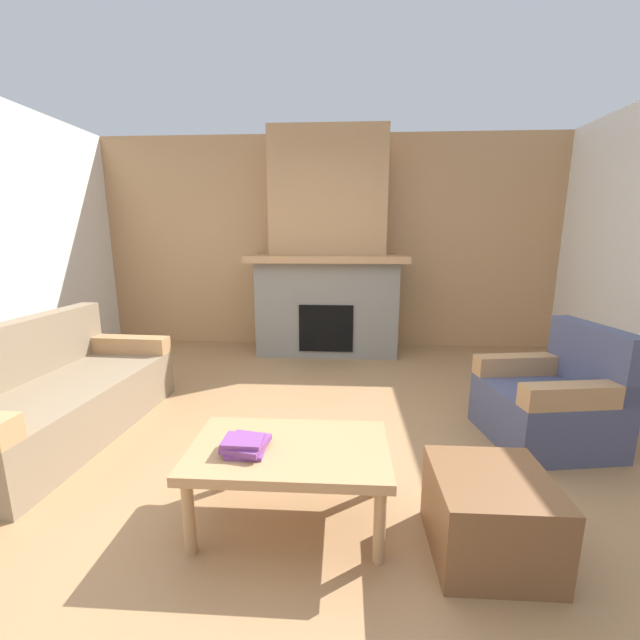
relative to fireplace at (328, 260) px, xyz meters
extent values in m
plane|color=#9E754C|center=(0.00, -2.62, -1.16)|extent=(9.00, 9.00, 0.00)
cube|color=tan|center=(0.00, 0.38, 0.19)|extent=(6.00, 0.12, 2.70)
cube|color=gray|center=(0.00, -0.03, -0.59)|extent=(1.70, 0.70, 1.15)
cube|color=black|center=(0.00, -0.36, -0.78)|extent=(0.64, 0.08, 0.56)
cube|color=tan|center=(0.00, -0.08, 0.03)|extent=(1.90, 0.82, 0.08)
cube|color=tan|center=(0.00, 0.07, 0.80)|extent=(1.40, 0.50, 1.47)
cube|color=#847056|center=(-1.87, -2.36, -0.96)|extent=(0.93, 1.84, 0.40)
cube|color=#847056|center=(-2.21, -2.35, -0.54)|extent=(0.26, 1.81, 0.45)
cube|color=tan|center=(-1.83, -1.55, -0.69)|extent=(0.85, 0.20, 0.15)
cube|color=#474C6B|center=(1.66, -2.23, -0.96)|extent=(0.86, 0.86, 0.40)
cube|color=#474C6B|center=(1.97, -2.18, -0.54)|extent=(0.25, 0.77, 0.45)
cube|color=tan|center=(1.62, -1.92, -0.69)|extent=(0.77, 0.25, 0.15)
cube|color=tan|center=(1.71, -2.54, -0.69)|extent=(0.77, 0.25, 0.15)
cube|color=tan|center=(-0.06, -3.18, -0.76)|extent=(1.00, 0.60, 0.05)
cylinder|color=tan|center=(-0.50, -3.42, -0.97)|extent=(0.06, 0.06, 0.38)
cylinder|color=tan|center=(0.38, -3.42, -0.97)|extent=(0.06, 0.06, 0.38)
cylinder|color=tan|center=(-0.50, -2.94, -0.97)|extent=(0.06, 0.06, 0.38)
cylinder|color=tan|center=(0.38, -2.94, -0.97)|extent=(0.06, 0.06, 0.38)
cube|color=brown|center=(0.89, -3.34, -0.96)|extent=(0.52, 0.52, 0.40)
cube|color=#7A3D84|center=(-0.26, -3.23, -0.72)|extent=(0.18, 0.22, 0.02)
cube|color=#7A3D84|center=(-0.27, -3.23, -0.70)|extent=(0.23, 0.24, 0.03)
cube|color=#7A3D84|center=(-0.28, -3.25, -0.67)|extent=(0.20, 0.15, 0.02)
camera|label=1|loc=(0.20, -5.01, 0.31)|focal=22.50mm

